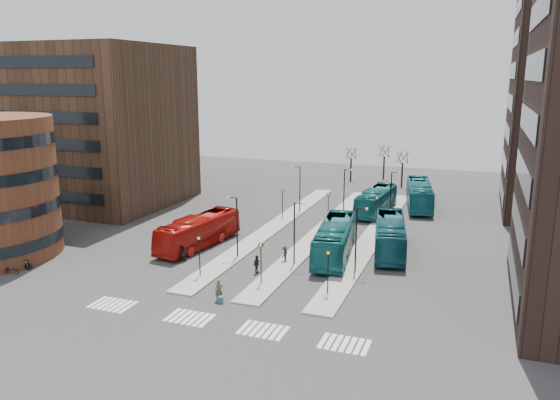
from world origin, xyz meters
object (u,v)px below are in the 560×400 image
(bicycle_far, at_px, (24,265))
(suitcase, at_px, (220,300))
(traveller, at_px, (219,290))
(commuter_b, at_px, (257,264))
(bicycle_near, at_px, (10,270))
(teal_bus_c, at_px, (390,235))
(commuter_c, at_px, (285,254))
(teal_bus_b, at_px, (376,201))
(red_bus, at_px, (199,231))
(teal_bus_d, at_px, (419,195))
(bicycle_mid, at_px, (23,264))
(teal_bus_a, at_px, (335,239))
(commuter_a, at_px, (183,253))

(bicycle_far, bearing_deg, suitcase, -105.22)
(suitcase, xyz_separation_m, traveller, (-0.33, 0.42, 0.61))
(commuter_b, height_order, bicycle_near, commuter_b)
(teal_bus_c, bearing_deg, commuter_b, -143.97)
(commuter_c, relative_size, bicycle_far, 1.00)
(teal_bus_b, distance_m, teal_bus_c, 16.41)
(red_bus, xyz_separation_m, traveller, (8.50, -12.30, -0.79))
(teal_bus_d, xyz_separation_m, bicycle_mid, (-32.29, -38.43, -1.31))
(suitcase, relative_size, bicycle_far, 0.35)
(traveller, bearing_deg, teal_bus_c, 25.18)
(teal_bus_b, distance_m, bicycle_mid, 43.02)
(teal_bus_a, height_order, teal_bus_c, teal_bus_a)
(suitcase, xyz_separation_m, commuter_b, (0.13, 7.29, 0.59))
(red_bus, distance_m, teal_bus_d, 33.13)
(teal_bus_a, relative_size, teal_bus_d, 0.99)
(commuter_b, distance_m, bicycle_far, 22.10)
(teal_bus_c, bearing_deg, teal_bus_d, 78.39)
(teal_bus_b, relative_size, bicycle_far, 7.44)
(red_bus, height_order, bicycle_far, red_bus)
(commuter_a, distance_m, bicycle_near, 15.68)
(teal_bus_c, distance_m, commuter_c, 11.47)
(teal_bus_d, bearing_deg, commuter_a, -130.99)
(traveller, xyz_separation_m, bicycle_near, (-20.66, -1.33, -0.45))
(traveller, bearing_deg, bicycle_mid, 146.55)
(teal_bus_a, bearing_deg, teal_bus_c, 27.81)
(suitcase, height_order, traveller, traveller)
(teal_bus_a, xyz_separation_m, commuter_a, (-13.65, -6.64, -0.96))
(suitcase, xyz_separation_m, commuter_a, (-8.00, 7.89, 0.56))
(commuter_c, height_order, bicycle_mid, commuter_c)
(suitcase, bearing_deg, commuter_b, 65.73)
(teal_bus_d, bearing_deg, teal_bus_a, -112.19)
(suitcase, distance_m, commuter_c, 11.25)
(teal_bus_a, xyz_separation_m, commuter_b, (-5.52, -7.24, -0.93))
(teal_bus_c, bearing_deg, teal_bus_b, 95.66)
(commuter_b, height_order, commuter_c, commuter_b)
(suitcase, relative_size, red_bus, 0.05)
(red_bus, relative_size, traveller, 6.82)
(red_bus, distance_m, bicycle_far, 17.09)
(teal_bus_c, xyz_separation_m, bicycle_far, (-31.59, -17.26, -1.33))
(teal_bus_a, distance_m, bicycle_near, 30.81)
(teal_bus_c, height_order, commuter_a, teal_bus_c)
(traveller, distance_m, bicycle_far, 20.66)
(teal_bus_d, xyz_separation_m, commuter_b, (-11.18, -31.74, -0.95))
(teal_bus_d, bearing_deg, commuter_c, -118.57)
(commuter_b, bearing_deg, teal_bus_b, -5.91)
(bicycle_mid, height_order, bicycle_far, bicycle_mid)
(commuter_c, bearing_deg, teal_bus_d, 163.72)
(suitcase, height_order, teal_bus_b, teal_bus_b)
(teal_bus_b, bearing_deg, teal_bus_d, 50.49)
(suitcase, xyz_separation_m, bicycle_mid, (-20.98, 0.59, 0.24))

